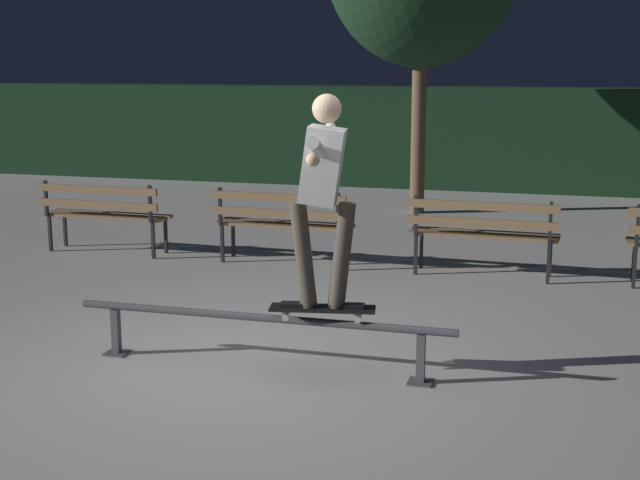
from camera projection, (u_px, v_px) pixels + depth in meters
The scene contains 8 objects.
ground_plane at pixel (260, 369), 6.68m from camera, with size 90.00×90.00×0.00m, color #ADAAA8.
hedge_backdrop at pixel (446, 137), 16.33m from camera, with size 24.00×1.20×1.83m, color black.
grind_rail at pixel (261, 325), 6.66m from camera, with size 2.98×0.18×0.43m.
skateboard at pixel (323, 309), 6.50m from camera, with size 0.80×0.33×0.09m.
skateboarder at pixel (323, 183), 6.31m from camera, with size 0.63×1.39×1.56m.
park_bench_leftmost at pixel (103, 210), 10.62m from camera, with size 1.61×0.47×0.88m.
park_bench_left_center at pixel (281, 219), 10.02m from camera, with size 1.61×0.47×0.88m.
park_bench_right_center at pixel (483, 229), 9.43m from camera, with size 1.61×0.47×0.88m.
Camera 1 is at (2.14, -6.00, 2.29)m, focal length 49.54 mm.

